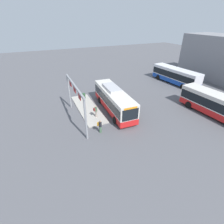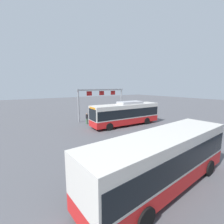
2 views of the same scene
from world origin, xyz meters
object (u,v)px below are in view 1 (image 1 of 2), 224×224
(bus_background_right, at_px, (217,104))
(bus_main, at_px, (114,99))
(person_boarding, at_px, (100,126))
(person_waiting_near, at_px, (96,111))
(trash_bin, at_px, (84,96))
(bus_background_left, at_px, (175,75))

(bus_background_right, bearing_deg, bus_main, 55.37)
(person_boarding, bearing_deg, bus_main, 81.86)
(bus_main, distance_m, person_waiting_near, 3.37)
(bus_main, xyz_separation_m, trash_bin, (-5.55, -2.98, -1.20))
(bus_main, bearing_deg, person_waiting_near, -70.10)
(bus_background_right, distance_m, person_waiting_near, 16.56)
(trash_bin, bearing_deg, person_boarding, -4.89)
(bus_background_right, height_order, person_waiting_near, bus_background_right)
(bus_main, relative_size, person_boarding, 6.38)
(bus_main, height_order, trash_bin, bus_main)
(bus_main, relative_size, bus_background_left, 0.97)
(bus_background_right, xyz_separation_m, person_boarding, (-2.89, -15.98, -0.89))
(bus_background_left, xyz_separation_m, person_waiting_near, (6.37, -19.72, -0.73))
(bus_main, relative_size, trash_bin, 11.84)
(bus_background_right, xyz_separation_m, person_waiting_near, (-6.32, -15.29, -0.73))
(person_waiting_near, bearing_deg, bus_main, -0.98)
(bus_background_left, relative_size, bus_background_right, 1.05)
(bus_main, xyz_separation_m, bus_background_left, (-5.42, 16.58, -0.03))
(person_waiting_near, bearing_deg, trash_bin, 70.85)
(person_waiting_near, bearing_deg, bus_background_right, -40.24)
(bus_background_right, relative_size, trash_bin, 11.55)
(bus_main, relative_size, person_waiting_near, 6.38)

